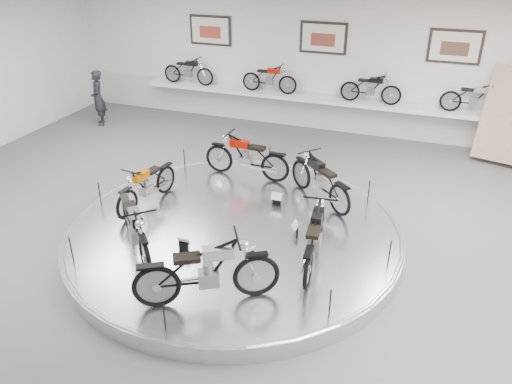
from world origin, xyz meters
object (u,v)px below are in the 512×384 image
(shelf, at_px, (318,99))
(bike_a, at_px, (320,179))
(bike_b, at_px, (247,156))
(display_platform, at_px, (234,233))
(bike_e, at_px, (207,271))
(bike_d, at_px, (135,227))
(visitor, at_px, (98,98))
(bike_f, at_px, (315,236))
(bike_c, at_px, (147,185))

(shelf, distance_m, bike_a, 4.97)
(shelf, xyz_separation_m, bike_b, (-0.58, -4.25, -0.19))
(display_platform, bearing_deg, bike_e, -77.80)
(shelf, relative_size, bike_d, 6.07)
(shelf, bearing_deg, bike_a, -75.18)
(bike_d, bearing_deg, bike_e, 22.38)
(visitor, bearing_deg, bike_f, 18.18)
(bike_b, relative_size, bike_e, 0.92)
(display_platform, distance_m, visitor, 8.00)
(display_platform, height_order, shelf, shelf)
(bike_d, distance_m, bike_e, 1.85)
(bike_c, distance_m, visitor, 6.32)
(bike_d, bearing_deg, bike_a, 95.66)
(display_platform, distance_m, bike_d, 2.00)
(bike_a, bearing_deg, bike_e, 117.88)
(display_platform, distance_m, shelf, 6.46)
(bike_c, bearing_deg, shelf, 168.89)
(visitor, bearing_deg, bike_e, 6.32)
(bike_d, bearing_deg, visitor, 175.98)
(display_platform, bearing_deg, bike_d, -131.35)
(bike_f, height_order, visitor, visitor)
(display_platform, relative_size, bike_d, 3.53)
(bike_b, height_order, bike_c, bike_b)
(shelf, bearing_deg, display_platform, -90.00)
(bike_a, height_order, bike_e, bike_e)
(display_platform, xyz_separation_m, shelf, (0.00, 6.40, 0.85))
(display_platform, distance_m, bike_f, 1.94)
(bike_a, relative_size, visitor, 1.01)
(bike_a, distance_m, bike_f, 2.23)
(bike_c, xyz_separation_m, bike_f, (3.73, -0.77, 0.05))
(bike_e, relative_size, bike_f, 1.09)
(display_platform, distance_m, bike_b, 2.33)
(display_platform, distance_m, bike_e, 2.30)
(display_platform, xyz_separation_m, bike_d, (-1.24, -1.41, 0.68))
(display_platform, bearing_deg, bike_c, 174.50)
(visitor, bearing_deg, shelf, 65.89)
(bike_a, distance_m, bike_e, 3.83)
(bike_c, bearing_deg, display_platform, 91.29)
(bike_d, bearing_deg, bike_c, 160.88)
(bike_b, xyz_separation_m, bike_e, (1.04, -4.30, 0.04))
(bike_e, bearing_deg, display_platform, 71.65)
(display_platform, height_order, bike_e, bike_e)
(shelf, relative_size, bike_c, 6.95)
(bike_d, height_order, bike_e, bike_e)
(display_platform, xyz_separation_m, bike_e, (0.46, -2.14, 0.71))
(bike_a, relative_size, bike_b, 0.97)
(display_platform, xyz_separation_m, bike_f, (1.73, -0.58, 0.66))
(bike_d, bearing_deg, bike_f, 61.16)
(shelf, relative_size, bike_f, 6.30)
(bike_a, xyz_separation_m, bike_c, (-3.27, -1.41, -0.04))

